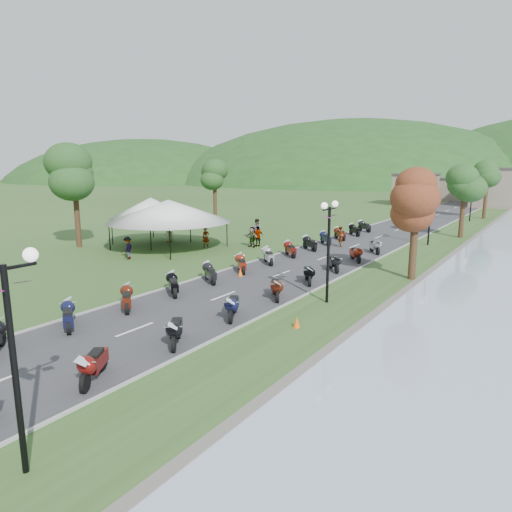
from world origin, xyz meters
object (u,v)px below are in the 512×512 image
Objects in this scene: vendor_tent_main at (169,224)px; pedestrian_c at (128,259)px; pedestrian_b at (257,240)px; streetlamp_near at (15,369)px; pedestrian_a at (206,248)px.

vendor_tent_main is 4.04× the size of pedestrian_c.
pedestrian_b is 12.72m from pedestrian_c.
streetlamp_near is 28.37m from pedestrian_a.
vendor_tent_main is 8.52m from pedestrian_b.
streetlamp_near is 2.56× the size of pedestrian_b.
vendor_tent_main is 3.57m from pedestrian_a.
pedestrian_a is 7.01m from pedestrian_c.
pedestrian_b is 1.18× the size of pedestrian_c.
streetlamp_near is at bearing -115.97° from pedestrian_a.
streetlamp_near is at bearing -52.02° from vendor_tent_main.
streetlamp_near is 27.99m from vendor_tent_main.
pedestrian_a is (2.26, 1.92, -2.00)m from vendor_tent_main.
pedestrian_a is 0.87× the size of pedestrian_b.
vendor_tent_main reaches higher than pedestrian_b.
vendor_tent_main is (-17.22, 22.06, -0.50)m from streetlamp_near.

